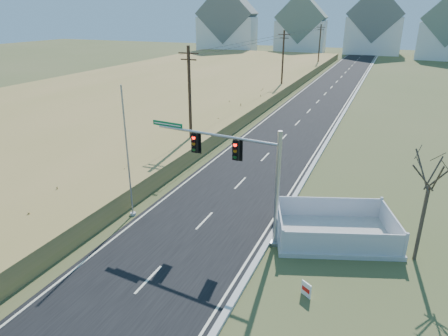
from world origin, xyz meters
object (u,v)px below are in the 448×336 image
at_px(traffic_signal_mast, 245,170).
at_px(open_sign, 306,289).
at_px(fence_enclosure, 334,233).
at_px(bare_tree, 433,169).
at_px(flagpole, 129,167).

xyz_separation_m(traffic_signal_mast, open_sign, (4.23, -3.67, -3.58)).
bearing_deg(fence_enclosure, open_sign, -113.67).
height_order(open_sign, bare_tree, bare_tree).
bearing_deg(flagpole, fence_enclosure, 10.34).
distance_m(fence_enclosure, open_sign, 5.47).
distance_m(traffic_signal_mast, open_sign, 6.64).
height_order(traffic_signal_mast, flagpole, flagpole).
xyz_separation_m(traffic_signal_mast, fence_enclosure, (4.62, 1.79, -3.66)).
xyz_separation_m(traffic_signal_mast, bare_tree, (8.65, 1.23, 0.90)).
relative_size(fence_enclosure, bare_tree, 1.23).
bearing_deg(traffic_signal_mast, fence_enclosure, 27.14).
distance_m(traffic_signal_mast, bare_tree, 8.78).
bearing_deg(fence_enclosure, bare_tree, -27.58).
height_order(fence_enclosure, flagpole, flagpole).
bearing_deg(open_sign, flagpole, -162.66).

